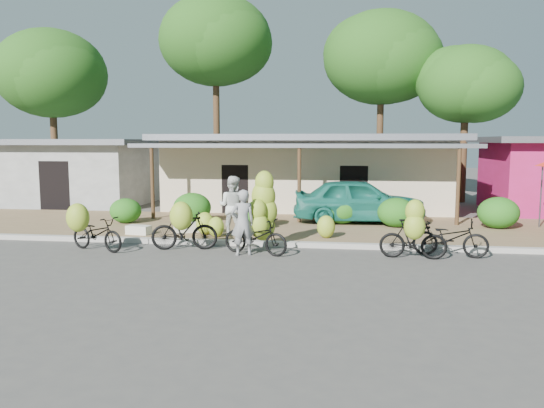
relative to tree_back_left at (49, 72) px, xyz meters
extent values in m
plane|color=#494744|center=(13.69, -13.11, -6.63)|extent=(100.00, 100.00, 0.00)
cube|color=olive|center=(13.69, -8.11, -6.57)|extent=(60.00, 6.00, 0.12)
cube|color=#A8A399|center=(13.69, -11.11, -6.56)|extent=(60.00, 0.25, 0.15)
cube|color=beige|center=(13.69, -2.11, -5.08)|extent=(12.00, 6.00, 3.10)
cube|color=slate|center=(13.69, -2.11, -3.41)|extent=(13.00, 7.00, 0.25)
cube|color=black|center=(13.69, -5.06, -5.53)|extent=(1.40, 0.12, 2.20)
cube|color=slate|center=(13.69, -6.11, -3.73)|extent=(13.00, 2.00, 0.15)
cylinder|color=#48301D|center=(8.09, -7.01, -5.21)|extent=(0.14, 0.14, 2.85)
cylinder|color=#48301D|center=(13.69, -7.01, -5.21)|extent=(0.14, 0.14, 2.85)
cylinder|color=#48301D|center=(19.29, -7.01, -5.21)|extent=(0.14, 0.14, 2.85)
cube|color=#AEAEA9|center=(2.69, -2.11, -5.18)|extent=(6.00, 5.00, 2.90)
cube|color=slate|center=(2.69, -2.11, -3.61)|extent=(7.00, 6.00, 0.25)
cube|color=black|center=(2.69, -4.56, -5.53)|extent=(1.40, 0.12, 2.20)
cylinder|color=#48301D|center=(0.19, -0.11, -3.18)|extent=(0.36, 0.36, 6.91)
ellipsoid|color=#1A4812|center=(0.19, -0.11, -0.10)|extent=(5.67, 5.67, 4.54)
ellipsoid|color=#1A4812|center=(-0.31, 0.19, 0.20)|extent=(4.82, 4.82, 3.86)
cylinder|color=#48301D|center=(8.19, 2.89, -2.11)|extent=(0.36, 0.36, 9.04)
ellipsoid|color=#1A4812|center=(8.19, 2.89, 1.91)|extent=(6.17, 6.17, 4.94)
ellipsoid|color=#1A4812|center=(7.69, 3.19, 2.21)|extent=(5.25, 5.25, 4.20)
cylinder|color=#48301D|center=(17.19, 3.39, -2.66)|extent=(0.36, 0.36, 7.94)
ellipsoid|color=#1A4812|center=(17.19, 3.39, 0.87)|extent=(6.23, 6.23, 4.98)
ellipsoid|color=#1A4812|center=(16.69, 3.69, 1.17)|extent=(5.30, 5.30, 4.24)
cylinder|color=#48301D|center=(21.19, 1.39, -3.54)|extent=(0.36, 0.36, 6.19)
ellipsoid|color=#1A4812|center=(21.19, 1.39, -0.78)|extent=(4.74, 4.74, 3.79)
ellipsoid|color=#1A4812|center=(20.69, 1.69, -0.48)|extent=(4.03, 4.03, 3.22)
ellipsoid|color=#265714|center=(7.49, -8.18, -6.07)|extent=(1.15, 1.03, 0.89)
ellipsoid|color=#265714|center=(9.83, -7.68, -5.97)|extent=(1.38, 1.25, 1.08)
ellipsoid|color=#265714|center=(12.38, -8.18, -6.06)|extent=(1.16, 1.04, 0.90)
ellipsoid|color=#265714|center=(15.25, -7.30, -6.01)|extent=(1.30, 1.17, 1.01)
ellipsoid|color=#265714|center=(17.12, -7.77, -6.01)|extent=(1.30, 1.17, 1.01)
ellipsoid|color=#265714|center=(20.52, -7.59, -5.98)|extent=(1.37, 1.24, 1.07)
cylinder|color=#59595E|center=(22.01, -7.13, -5.46)|extent=(0.05, 0.05, 2.10)
imported|color=black|center=(8.46, -12.40, -6.15)|extent=(1.96, 1.26, 0.97)
ellipsoid|color=#A9C330|center=(8.23, -13.01, -5.61)|extent=(0.63, 0.53, 0.78)
imported|color=black|center=(10.85, -11.95, -6.07)|extent=(1.94, 0.87, 1.12)
ellipsoid|color=#A9C330|center=(10.98, -12.59, -5.57)|extent=(0.63, 0.53, 0.78)
imported|color=black|center=(12.96, -12.27, -6.14)|extent=(2.00, 1.20, 0.99)
ellipsoid|color=#A9C330|center=(13.08, -11.73, -5.92)|extent=(0.70, 0.59, 0.87)
ellipsoid|color=#A9C330|center=(13.17, -11.76, -5.51)|extent=(0.64, 0.55, 0.80)
ellipsoid|color=#A9C330|center=(13.09, -11.74, -5.09)|extent=(0.68, 0.58, 0.85)
ellipsoid|color=#A9C330|center=(13.12, -11.75, -4.71)|extent=(0.53, 0.45, 0.67)
ellipsoid|color=#A9C330|center=(13.02, -12.08, -5.86)|extent=(0.55, 0.47, 0.69)
ellipsoid|color=#A9C330|center=(12.98, -12.07, -5.44)|extent=(0.50, 0.43, 0.63)
imported|color=black|center=(17.14, -12.24, -6.11)|extent=(1.77, 0.64, 1.04)
ellipsoid|color=#A9C330|center=(17.08, -12.89, -5.67)|extent=(0.53, 0.45, 0.66)
ellipsoid|color=#A9C330|center=(17.09, -12.84, -5.30)|extent=(0.48, 0.41, 0.60)
imported|color=black|center=(18.16, -11.84, -6.12)|extent=(2.04, 1.03, 1.02)
ellipsoid|color=#A9C330|center=(10.97, -10.14, -6.15)|extent=(0.58, 0.49, 0.72)
ellipsoid|color=#A9C330|center=(11.42, -10.51, -6.20)|extent=(0.50, 0.43, 0.63)
ellipsoid|color=#A9C330|center=(14.79, -10.19, -6.16)|extent=(0.56, 0.47, 0.70)
cube|color=silver|center=(10.28, -9.76, -6.36)|extent=(0.94, 0.75, 0.30)
cube|color=silver|center=(8.85, -10.36, -6.37)|extent=(0.81, 0.51, 0.28)
imported|color=gray|center=(12.63, -12.42, -5.74)|extent=(0.76, 0.64, 1.79)
imported|color=silver|center=(11.88, -10.25, -5.57)|extent=(1.03, 0.87, 1.88)
imported|color=#186E5D|center=(15.86, -6.91, -5.71)|extent=(4.82, 2.18, 1.61)
camera|label=1|loc=(15.34, -26.27, -3.55)|focal=35.00mm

